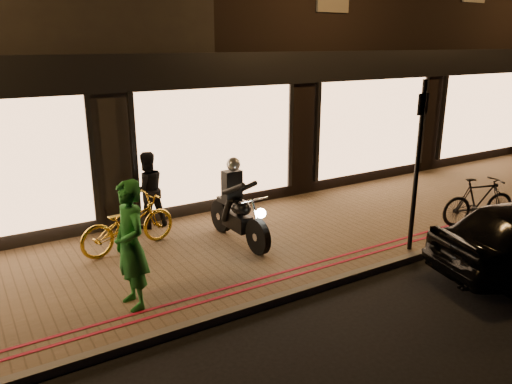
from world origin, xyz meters
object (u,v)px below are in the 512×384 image
at_px(bicycle_gold, 128,224).
at_px(person_green, 131,245).
at_px(motorcycle, 237,210).
at_px(sign_post, 418,158).

distance_m(bicycle_gold, person_green, 2.13).
relative_size(motorcycle, sign_post, 0.65).
bearing_deg(person_green, sign_post, 77.09).
xyz_separation_m(sign_post, person_green, (-4.88, 0.64, -0.76)).
height_order(sign_post, bicycle_gold, sign_post).
distance_m(sign_post, person_green, 4.98).
bearing_deg(person_green, motorcycle, 112.90).
distance_m(motorcycle, sign_post, 3.31).
xyz_separation_m(bicycle_gold, person_green, (-0.57, -2.01, 0.44)).
distance_m(motorcycle, bicycle_gold, 1.98).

